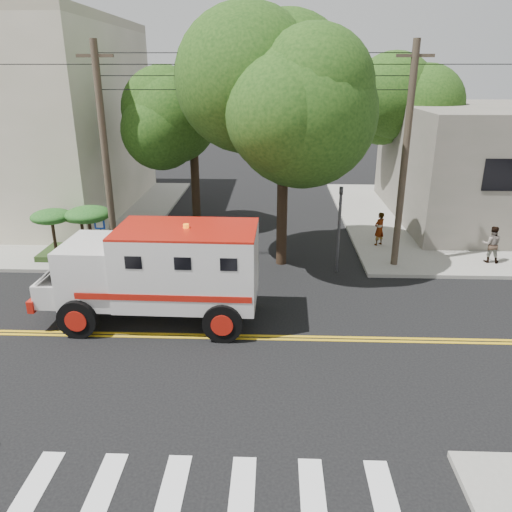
{
  "coord_description": "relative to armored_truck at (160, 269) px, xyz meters",
  "views": [
    {
      "loc": [
        1.16,
        -13.79,
        7.88
      ],
      "look_at": [
        0.53,
        3.05,
        1.6
      ],
      "focal_mm": 35.0,
      "sensor_mm": 36.0,
      "label": 1
    }
  ],
  "objects": [
    {
      "name": "ground",
      "position": [
        2.52,
        -1.1,
        -1.85
      ],
      "size": [
        100.0,
        100.0,
        0.0
      ],
      "primitive_type": "plane",
      "color": "black",
      "rests_on": "ground"
    },
    {
      "name": "pedestrian_b",
      "position": [
        12.96,
        5.51,
        -0.9
      ],
      "size": [
        0.9,
        0.78,
        1.59
      ],
      "primitive_type": "imported",
      "rotation": [
        0.0,
        0.0,
        2.89
      ],
      "color": "gray",
      "rests_on": "sidewalk_ne"
    },
    {
      "name": "tree_left",
      "position": [
        -0.16,
        10.69,
        3.88
      ],
      "size": [
        4.48,
        4.2,
        7.7
      ],
      "color": "black",
      "rests_on": "ground"
    },
    {
      "name": "sidewalk_nw",
      "position": [
        -10.98,
        12.4,
        -1.77
      ],
      "size": [
        17.0,
        17.0,
        0.15
      ],
      "primitive_type": "cube",
      "color": "gray",
      "rests_on": "ground"
    },
    {
      "name": "sidewalk_ne",
      "position": [
        16.02,
        12.4,
        -1.77
      ],
      "size": [
        17.0,
        17.0,
        0.15
      ],
      "primitive_type": "cube",
      "color": "gray",
      "rests_on": "ground"
    },
    {
      "name": "traffic_signal",
      "position": [
        6.32,
        4.5,
        0.38
      ],
      "size": [
        0.15,
        0.18,
        3.6
      ],
      "color": "#3F3F42",
      "rests_on": "ground"
    },
    {
      "name": "tree_right",
      "position": [
        11.36,
        14.67,
        4.25
      ],
      "size": [
        4.8,
        4.5,
        8.2
      ],
      "color": "black",
      "rests_on": "ground"
    },
    {
      "name": "palm_planter",
      "position": [
        -4.92,
        5.53,
        -0.2
      ],
      "size": [
        3.52,
        2.63,
        2.36
      ],
      "color": "#1E3314",
      "rests_on": "sidewalk_nw"
    },
    {
      "name": "pedestrian_a",
      "position": [
        8.62,
        7.59,
        -0.91
      ],
      "size": [
        0.69,
        0.64,
        1.58
      ],
      "primitive_type": "imported",
      "rotation": [
        0.0,
        0.0,
        3.77
      ],
      "color": "gray",
      "rests_on": "sidewalk_ne"
    },
    {
      "name": "armored_truck",
      "position": [
        0.0,
        0.0,
        0.0
      ],
      "size": [
        7.19,
        3.03,
        3.25
      ],
      "rotation": [
        0.0,
        0.0,
        -0.02
      ],
      "color": "silver",
      "rests_on": "ground"
    },
    {
      "name": "tree_main",
      "position": [
        4.45,
        5.11,
        5.35
      ],
      "size": [
        6.08,
        5.7,
        9.85
      ],
      "color": "black",
      "rests_on": "ground"
    },
    {
      "name": "utility_pole_left",
      "position": [
        -3.08,
        4.9,
        2.65
      ],
      "size": [
        0.28,
        0.28,
        9.0
      ],
      "primitive_type": "cylinder",
      "color": "#382D23",
      "rests_on": "ground"
    },
    {
      "name": "utility_pole_right",
      "position": [
        8.82,
        5.1,
        2.65
      ],
      "size": [
        0.28,
        0.28,
        9.0
      ],
      "primitive_type": "cylinder",
      "color": "#382D23",
      "rests_on": "ground"
    },
    {
      "name": "accessibility_sign",
      "position": [
        -3.68,
        5.08,
        -0.48
      ],
      "size": [
        0.45,
        0.1,
        2.02
      ],
      "color": "#3F3F42",
      "rests_on": "ground"
    }
  ]
}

